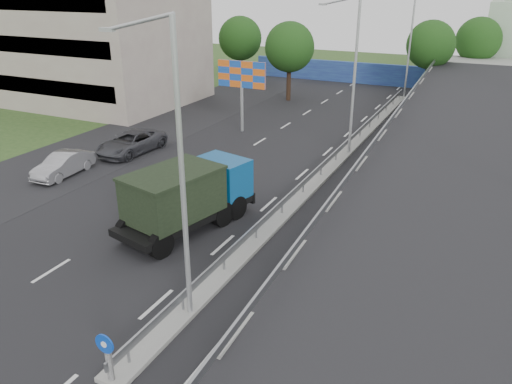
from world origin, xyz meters
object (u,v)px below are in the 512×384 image
Objects in this scene: parked_car_c at (131,143)px; lamp_post_far at (409,39)px; lamp_post_near at (176,162)px; parked_car_b at (63,165)px; sign_bollard at (108,357)px; dump_truck at (188,194)px; billboard at (242,78)px; lamp_post_mid at (352,69)px.

lamp_post_far is at bearing 66.12° from parked_car_c.
parked_car_c is at bearing 134.42° from lamp_post_near.
lamp_post_near is at bearing -34.03° from parked_car_b.
lamp_post_near is 1.87× the size of parked_car_c.
sign_bollard reaches higher than parked_car_b.
dump_truck is at bearing -35.27° from parked_car_c.
lamp_post_near is 19.97m from parked_car_c.
dump_truck reaches higher than parked_car_b.
parked_car_b is at bearing 149.60° from lamp_post_near.
lamp_post_far is 2.36× the size of parked_car_b.
billboard is 9.93m from parked_car_c.
sign_bollard is at bearing -57.07° from dump_truck.
parked_car_c is (-13.52, -6.20, -5.06)m from lamp_post_mid.
lamp_post_mid is at bearing -90.00° from lamp_post_far.
billboard reaches higher than parked_car_b.
billboard is at bearing 64.76° from parked_car_b.
sign_bollard is at bearing -49.32° from parked_car_c.
sign_bollard is 10.36m from dump_truck.
dump_truck is 11.17m from parked_car_b.
sign_bollard is 0.39× the size of parked_car_b.
parked_car_b is at bearing 139.38° from sign_bollard.
parked_car_c is (0.94, 5.31, 0.05)m from parked_car_b.
lamp_post_near is at bearing -45.32° from dump_truck.
lamp_post_far is at bearing 63.16° from billboard.
sign_bollard is 0.17× the size of lamp_post_near.
lamp_post_far is 1.83× the size of billboard.
lamp_post_near is 1.83× the size of billboard.
lamp_post_near is at bearing -90.00° from lamp_post_mid.
lamp_post_far is (0.11, 43.83, 4.77)m from sign_bollard.
parked_car_c is (-13.52, -26.20, -5.06)m from lamp_post_far.
sign_bollard is 27.53m from billboard.
parked_car_c is (-13.41, 17.62, -0.28)m from sign_bollard.
lamp_post_mid is at bearing 34.89° from parked_car_b.
lamp_post_far is (0.00, 40.00, 0.00)m from lamp_post_near.
lamp_post_far is at bearing 89.86° from sign_bollard.
sign_bollard is 0.30× the size of billboard.
lamp_post_far is 35.05m from parked_car_b.
lamp_post_mid is (0.11, 23.83, 4.77)m from sign_bollard.
lamp_post_near is (0.11, 3.83, 4.77)m from sign_bollard.
lamp_post_near is at bearing -90.00° from lamp_post_far.
lamp_post_near and lamp_post_mid have the same top height.
dump_truck is 12.69m from parked_car_c.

